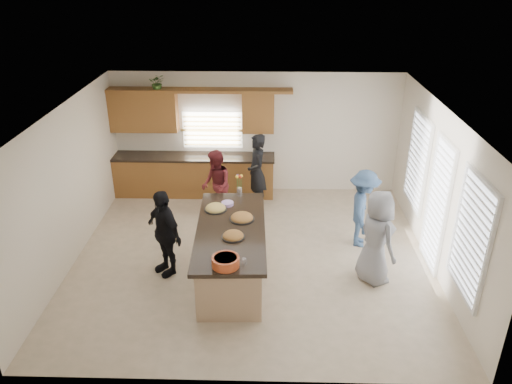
{
  "coord_description": "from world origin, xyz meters",
  "views": [
    {
      "loc": [
        0.29,
        -7.87,
        5.11
      ],
      "look_at": [
        0.07,
        0.4,
        1.15
      ],
      "focal_mm": 35.0,
      "sensor_mm": 36.0,
      "label": 1
    }
  ],
  "objects_px": {
    "woman_left_front": "(164,233)",
    "woman_right_front": "(377,238)",
    "woman_right_back": "(363,209)",
    "woman_left_mid": "(216,185)",
    "salad_bowl": "(226,261)",
    "island": "(231,253)",
    "woman_left_back": "(257,172)"
  },
  "relations": [
    {
      "from": "salad_bowl",
      "to": "woman_left_mid",
      "type": "height_order",
      "value": "woman_left_mid"
    },
    {
      "from": "woman_right_back",
      "to": "woman_right_front",
      "type": "bearing_deg",
      "value": -169.16
    },
    {
      "from": "woman_left_front",
      "to": "woman_right_back",
      "type": "xyz_separation_m",
      "value": [
        3.57,
        1.03,
        -0.02
      ]
    },
    {
      "from": "island",
      "to": "woman_right_back",
      "type": "height_order",
      "value": "woman_right_back"
    },
    {
      "from": "woman_left_front",
      "to": "woman_right_front",
      "type": "bearing_deg",
      "value": 43.7
    },
    {
      "from": "island",
      "to": "woman_left_mid",
      "type": "xyz_separation_m",
      "value": [
        -0.47,
        2.14,
        0.3
      ]
    },
    {
      "from": "woman_left_mid",
      "to": "woman_right_front",
      "type": "xyz_separation_m",
      "value": [
        2.91,
        -2.2,
        0.09
      ]
    },
    {
      "from": "woman_left_back",
      "to": "woman_right_front",
      "type": "relative_size",
      "value": 1.01
    },
    {
      "from": "island",
      "to": "woman_right_front",
      "type": "distance_m",
      "value": 2.47
    },
    {
      "from": "salad_bowl",
      "to": "woman_left_front",
      "type": "height_order",
      "value": "woman_left_front"
    },
    {
      "from": "salad_bowl",
      "to": "woman_left_back",
      "type": "xyz_separation_m",
      "value": [
        0.36,
        3.73,
        -0.18
      ]
    },
    {
      "from": "woman_left_front",
      "to": "woman_right_back",
      "type": "distance_m",
      "value": 3.72
    },
    {
      "from": "woman_left_back",
      "to": "woman_right_back",
      "type": "xyz_separation_m",
      "value": [
        2.04,
        -1.48,
        -0.08
      ]
    },
    {
      "from": "woman_left_mid",
      "to": "woman_right_back",
      "type": "relative_size",
      "value": 0.98
    },
    {
      "from": "woman_left_mid",
      "to": "woman_right_front",
      "type": "bearing_deg",
      "value": 33.79
    },
    {
      "from": "island",
      "to": "woman_right_back",
      "type": "relative_size",
      "value": 1.78
    },
    {
      "from": "woman_left_mid",
      "to": "woman_left_front",
      "type": "height_order",
      "value": "woman_left_front"
    },
    {
      "from": "woman_right_front",
      "to": "woman_left_back",
      "type": "bearing_deg",
      "value": 13.1
    },
    {
      "from": "woman_left_back",
      "to": "woman_right_back",
      "type": "height_order",
      "value": "woman_left_back"
    },
    {
      "from": "woman_right_back",
      "to": "woman_left_back",
      "type": "bearing_deg",
      "value": 63.76
    },
    {
      "from": "woman_left_front",
      "to": "woman_right_front",
      "type": "xyz_separation_m",
      "value": [
        3.6,
        -0.15,
        0.05
      ]
    },
    {
      "from": "woman_left_back",
      "to": "woman_left_mid",
      "type": "relative_size",
      "value": 1.14
    },
    {
      "from": "woman_left_back",
      "to": "woman_right_front",
      "type": "height_order",
      "value": "woman_left_back"
    },
    {
      "from": "woman_left_front",
      "to": "woman_right_back",
      "type": "relative_size",
      "value": 1.03
    },
    {
      "from": "woman_left_front",
      "to": "woman_right_back",
      "type": "height_order",
      "value": "woman_left_front"
    },
    {
      "from": "woman_left_front",
      "to": "woman_right_front",
      "type": "relative_size",
      "value": 0.94
    },
    {
      "from": "woman_left_front",
      "to": "salad_bowl",
      "type": "bearing_deg",
      "value": -0.0
    },
    {
      "from": "woman_left_mid",
      "to": "woman_right_front",
      "type": "relative_size",
      "value": 0.89
    },
    {
      "from": "island",
      "to": "woman_left_mid",
      "type": "bearing_deg",
      "value": 100.28
    },
    {
      "from": "salad_bowl",
      "to": "woman_left_back",
      "type": "height_order",
      "value": "woman_left_back"
    },
    {
      "from": "woman_left_front",
      "to": "woman_right_front",
      "type": "height_order",
      "value": "woman_right_front"
    },
    {
      "from": "salad_bowl",
      "to": "woman_left_back",
      "type": "bearing_deg",
      "value": 84.41
    }
  ]
}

